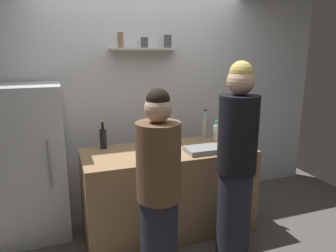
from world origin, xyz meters
name	(u,v)px	position (x,y,z in m)	size (l,w,h in m)	color
back_wall_assembly	(142,99)	(0.00, 1.25, 1.30)	(4.80, 0.32, 2.60)	white
refrigerator	(32,163)	(-1.25, 0.85, 0.78)	(0.65, 0.63, 1.56)	silver
counter	(168,190)	(0.06, 0.48, 0.44)	(1.73, 0.74, 0.89)	#9E7A51
baking_pan	(203,150)	(0.36, 0.29, 0.91)	(0.34, 0.24, 0.05)	gray
utensil_holder	(144,140)	(-0.13, 0.70, 0.95)	(0.11, 0.11, 0.22)	#B2B2B7
wine_bottle_amber_glass	(238,133)	(0.86, 0.46, 1.00)	(0.08, 0.08, 0.29)	#472814
wine_bottle_green_glass	(155,147)	(-0.16, 0.22, 1.02)	(0.06, 0.06, 0.35)	#19471E
wine_bottle_dark_glass	(103,138)	(-0.55, 0.75, 1.00)	(0.07, 0.07, 0.30)	black
wine_bottle_pale_glass	(205,127)	(0.62, 0.78, 1.01)	(0.07, 0.07, 0.33)	#B2BFB2
water_bottle_plastic	(217,132)	(0.69, 0.61, 0.98)	(0.09, 0.09, 0.23)	silver
person_blonde	(236,165)	(0.46, -0.18, 0.90)	(0.34, 0.34, 1.80)	#262633
person_brown_jacket	(159,194)	(-0.29, -0.28, 0.80)	(0.34, 0.34, 1.62)	#262633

